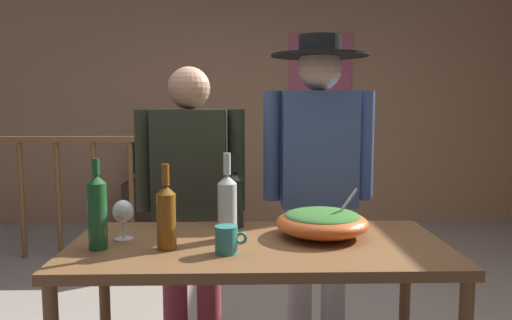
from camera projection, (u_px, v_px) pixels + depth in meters
The scene contains 15 objects.
back_wall at pixel (257, 96), 5.71m from camera, with size 5.96×0.10×2.87m, color tan.
framed_picture at pixel (321, 69), 5.63m from camera, with size 0.69×0.03×0.77m, color #C25472.
stair_railing at pixel (137, 184), 4.43m from camera, with size 2.63×0.10×1.13m.
tv_console at pixel (168, 205), 5.47m from camera, with size 0.90×0.40×0.52m, color #38281E.
flat_screen_tv at pixel (166, 155), 5.37m from camera, with size 0.70×0.12×0.50m.
serving_table at pixel (258, 262), 2.03m from camera, with size 1.50×0.72×0.81m.
salad_bowl at pixel (322, 222), 2.11m from camera, with size 0.39×0.39×0.20m.
wine_glass at pixel (123, 213), 2.05m from camera, with size 0.08×0.08×0.16m.
wine_bottle_green at pixel (97, 211), 1.92m from camera, with size 0.07×0.07×0.35m.
wine_bottle_amber at pixel (166, 215), 1.93m from camera, with size 0.07×0.07×0.33m.
wine_bottle_dark at pixel (235, 198), 2.26m from camera, with size 0.08×0.08×0.33m.
wine_bottle_clear at pixel (227, 206), 2.05m from camera, with size 0.08×0.08×0.36m.
mug_teal at pixel (227, 240), 1.88m from camera, with size 0.12×0.09×0.10m.
person_standing_left at pixel (191, 192), 2.62m from camera, with size 0.57×0.22×1.55m.
person_standing_right at pixel (318, 168), 2.62m from camera, with size 0.57×0.50×1.71m.
Camera 1 is at (-0.16, -2.63, 1.37)m, focal length 35.45 mm.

